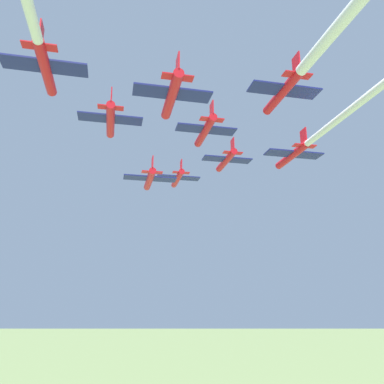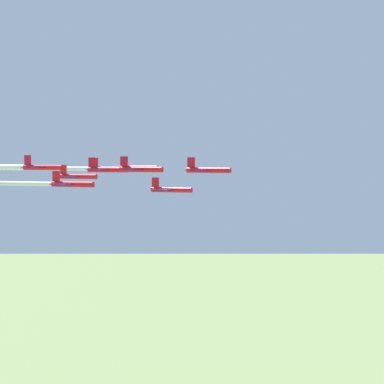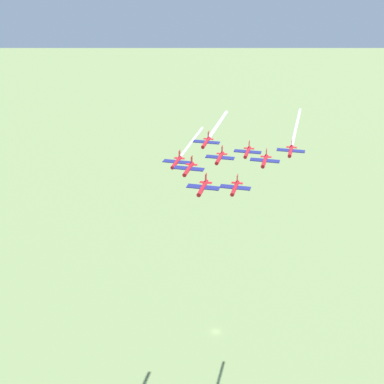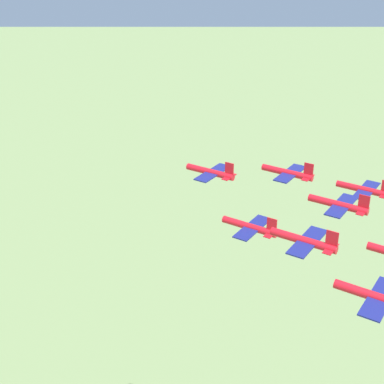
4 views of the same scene
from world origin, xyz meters
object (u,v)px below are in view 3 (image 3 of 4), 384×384
object	(u,v)px
jet_0	(203,187)
jet_6	(291,151)
jet_2	(189,169)
jet_1	(235,188)
jet_3	(265,161)
jet_4	(220,158)
jet_7	(247,152)
jet_8	(206,142)
jet_5	(177,162)

from	to	relation	value
jet_0	jet_6	xyz separation A→B (m)	(42.55, 12.65, -0.16)
jet_2	jet_1	bearing A→B (deg)	-180.00
jet_3	jet_4	xyz separation A→B (m)	(-10.98, 10.23, -0.29)
jet_6	jet_1	bearing A→B (deg)	59.53
jet_3	jet_4	bearing A→B (deg)	0.00
jet_3	jet_7	distance (m)	14.95
jet_7	jet_8	size ratio (longest dim) A/B	1.00
jet_5	jet_7	world-z (taller)	jet_7
jet_0	jet_7	xyz separation A→B (m)	(31.57, 22.88, -1.88)
jet_1	jet_4	xyz separation A→B (m)	(3.20, 14.45, 4.70)
jet_3	jet_6	size ratio (longest dim) A/B	1.00
jet_1	jet_8	xyz separation A→B (m)	(6.41, 28.89, 5.23)
jet_0	jet_2	xyz separation A→B (m)	(3.20, 14.45, 0.20)
jet_1	jet_8	distance (m)	30.05
jet_1	jet_6	distance (m)	29.95
jet_4	jet_5	xyz separation A→B (m)	(-10.98, 10.23, -2.96)
jet_0	jet_1	bearing A→B (deg)	-120.47
jet_2	jet_8	world-z (taller)	jet_8
jet_3	jet_5	bearing A→B (deg)	0.00
jet_0	jet_5	size ratio (longest dim) A/B	1.00
jet_1	jet_6	size ratio (longest dim) A/B	1.00
jet_7	jet_8	world-z (taller)	jet_8
jet_4	jet_2	bearing A→B (deg)	59.53
jet_0	jet_4	distance (m)	25.51
jet_5	jet_7	bearing A→B (deg)	-150.46
jet_0	jet_1	size ratio (longest dim) A/B	1.00
jet_8	jet_6	bearing A→B (deg)	180.00
jet_4	jet_6	world-z (taller)	jet_4
jet_2	jet_8	distance (m)	25.51
jet_6	jet_7	size ratio (longest dim) A/B	1.00
jet_1	jet_3	world-z (taller)	jet_3
jet_0	jet_6	world-z (taller)	jet_0
jet_4	jet_7	distance (m)	14.91
jet_3	jet_0	bearing A→B (deg)	59.53
jet_2	jet_3	size ratio (longest dim) A/B	1.00
jet_6	jet_5	bearing A→B (deg)	18.78
jet_0	jet_2	world-z (taller)	jet_2
jet_2	jet_6	distance (m)	39.39
jet_0	jet_6	bearing A→B (deg)	-120.47
jet_0	jet_8	bearing A→B (deg)	-78.91
jet_0	jet_8	size ratio (longest dim) A/B	1.00
jet_8	jet_1	bearing A→B (deg)	120.47
jet_5	jet_8	world-z (taller)	jet_8
jet_3	jet_4	distance (m)	15.01
jet_0	jet_7	world-z (taller)	jet_0
jet_3	jet_2	bearing A→B (deg)	29.54
jet_0	jet_3	bearing A→B (deg)	-120.47
jet_1	jet_4	bearing A→B (deg)	-59.53
jet_7	jet_4	bearing A→B (deg)	59.53
jet_0	jet_5	bearing A→B (deg)	-59.53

